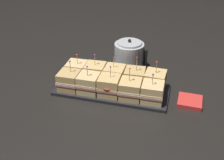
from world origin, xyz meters
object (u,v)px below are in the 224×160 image
Objects in this scene: sandwich_front_center at (109,86)px; sandwich_front_far_right at (152,92)px; napkin_stack at (190,101)px; sandwich_front_left at (89,83)px; sandwich_back_right at (135,78)px; sandwich_front_right at (130,89)px; sandwich_back_far_left at (77,70)px; serving_platter at (112,90)px; sandwich_front_far_left at (69,81)px; sandwich_back_left at (95,73)px; sandwich_back_far_right at (155,81)px; kettle_steel at (129,56)px; sandwich_back_center at (114,75)px.

sandwich_front_center is 0.23m from sandwich_front_far_right.
sandwich_front_far_right reaches higher than napkin_stack.
sandwich_front_left is at bearing 179.91° from sandwich_front_far_right.
sandwich_front_center is 0.16m from sandwich_back_right.
sandwich_back_right is 1.48× the size of napkin_stack.
sandwich_back_right is at bearing 168.74° from napkin_stack.
napkin_stack is (0.31, 0.05, -0.06)m from sandwich_front_right.
napkin_stack is at bearing -5.59° from sandwich_back_far_left.
serving_platter is 3.64× the size of sandwich_front_far_left.
sandwich_front_center reaches higher than sandwich_front_far_right.
sandwich_front_far_left is 1.06× the size of sandwich_front_left.
sandwich_front_left is 0.12m from sandwich_front_center.
sandwich_back_far_right reaches higher than sandwich_back_left.
sandwich_front_far_right reaches higher than sandwich_back_far_left.
sandwich_front_far_right is 0.16m from sandwich_back_right.
sandwich_back_far_right is at bearing -0.22° from sandwich_back_far_left.
kettle_steel is at bearing 56.16° from sandwich_back_left.
kettle_steel is (0.04, 0.28, 0.08)m from serving_platter.
sandwich_front_far_left is 0.11m from sandwich_front_left.
serving_platter is 0.24m from sandwich_back_far_right.
sandwich_front_center is (-0.00, -0.06, 0.06)m from serving_platter.
sandwich_front_far_left is at bearing -179.22° from sandwich_front_left.
sandwich_back_far_left is 0.11m from sandwich_back_left.
sandwich_front_left is 0.36m from sandwich_back_far_right.
sandwich_front_left is at bearing -135.09° from sandwich_back_center.
sandwich_back_center is (0.23, -0.00, 0.00)m from sandwich_back_far_left.
sandwich_back_center is at bearing 171.67° from napkin_stack.
sandwich_front_left is (0.11, 0.00, -0.00)m from sandwich_front_far_left.
sandwich_front_far_right is 1.29× the size of napkin_stack.
sandwich_back_left is 0.83× the size of kettle_steel.
sandwich_back_right is at bearing 25.90° from serving_platter.
sandwich_front_left is at bearing -90.36° from sandwich_back_left.
serving_platter is 0.43m from napkin_stack.
sandwich_back_center is (0.23, 0.12, 0.00)m from sandwich_front_far_left.
sandwich_back_far_right reaches higher than sandwich_front_far_right.
sandwich_front_center reaches higher than sandwich_back_center.
sandwich_back_center is 0.23m from kettle_steel.
serving_platter is at bearing -154.10° from sandwich_back_right.
kettle_steel is (-0.19, 0.23, 0.02)m from sandwich_back_far_right.
sandwich_back_far_right is at bearing 90.75° from sandwich_front_far_right.
sandwich_back_far_left reaches higher than serving_platter.
serving_platter is 0.30m from kettle_steel.
sandwich_front_right is 0.11m from sandwich_back_right.
sandwich_front_center is 0.98× the size of sandwich_back_far_right.
serving_platter is 3.66× the size of sandwich_back_left.
sandwich_front_far_right is at bearing -0.22° from sandwich_front_center.
serving_platter is 3.55× the size of sandwich_back_far_right.
sandwich_back_far_right is (-0.00, 0.11, 0.00)m from sandwich_front_far_right.
kettle_steel is (0.15, 0.34, 0.02)m from sandwich_front_left.
sandwich_front_left is at bearing -153.93° from sandwich_back_right.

